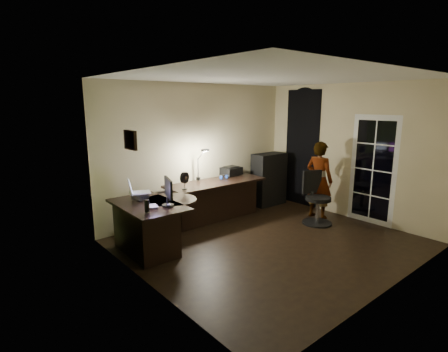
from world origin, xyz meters
TOP-DOWN VIEW (x-y plane):
  - floor at (0.00, 0.00)m, footprint 4.50×4.00m
  - ceiling at (0.00, 0.00)m, footprint 4.50×4.00m
  - wall_back at (0.00, 2.00)m, footprint 4.50×0.01m
  - wall_front at (0.00, -2.00)m, footprint 4.50×0.01m
  - wall_left at (-2.25, 0.00)m, footprint 0.01×4.00m
  - wall_right at (2.25, 0.00)m, footprint 0.01×4.00m
  - green_wall_overlay at (-2.24, 0.00)m, footprint 0.00×4.00m
  - arched_doorway at (2.24, 1.15)m, footprint 0.01×0.90m
  - french_door at (2.24, -0.55)m, footprint 0.02×0.92m
  - framed_picture at (-2.22, 0.45)m, footprint 0.04×0.30m
  - desk_left at (-1.74, 1.00)m, footprint 0.86×1.37m
  - desk_right at (0.05, 1.54)m, footprint 2.09×0.77m
  - cabinet at (1.65, 1.59)m, footprint 0.80×0.42m
  - laptop_stand at (-1.71, 1.31)m, footprint 0.29×0.27m
  - laptop at (-1.71, 1.31)m, footprint 0.44×0.43m
  - monitor at (-1.57, 0.68)m, footprint 0.24×0.46m
  - mouse at (-1.55, 0.68)m, footprint 0.07×0.10m
  - phone at (-1.76, 1.21)m, footprint 0.09×0.14m
  - pen at (-1.82, 0.65)m, footprint 0.10×0.10m
  - speaker at (-1.96, 0.59)m, footprint 0.07×0.07m
  - notepad at (-1.77, 0.80)m, footprint 0.21×0.25m
  - desk_fan at (-0.81, 1.37)m, footprint 0.23×0.17m
  - headphones at (0.30, 1.60)m, footprint 0.19×0.09m
  - printer at (0.68, 1.80)m, footprint 0.43×0.34m
  - desk_lamp at (-0.18, 1.83)m, footprint 0.24×0.35m
  - office_chair at (1.39, 0.06)m, footprint 0.72×0.72m
  - person at (1.72, 0.29)m, footprint 0.42×0.59m

SIDE VIEW (x-z plane):
  - floor at x=0.00m, z-range -0.01..0.00m
  - desk_right at x=0.05m, z-range 0.00..0.78m
  - desk_left at x=-1.74m, z-range 0.00..0.78m
  - office_chair at x=1.39m, z-range 0.00..1.02m
  - cabinet at x=1.65m, z-range 0.00..1.19m
  - person at x=1.72m, z-range 0.00..1.57m
  - phone at x=-1.76m, z-range 0.80..0.80m
  - pen at x=-1.82m, z-range 0.80..0.81m
  - notepad at x=-1.77m, z-range 0.80..0.81m
  - mouse at x=-1.55m, z-range 0.80..0.83m
  - headphones at x=0.30m, z-range 0.79..0.88m
  - laptop_stand at x=-1.71m, z-range 0.80..0.89m
  - printer at x=0.68m, z-range 0.79..0.97m
  - speaker at x=-1.96m, z-range 0.80..0.98m
  - monitor at x=-1.57m, z-range 0.80..1.10m
  - desk_fan at x=-0.81m, z-range 0.79..1.11m
  - laptop at x=-1.71m, z-range 0.89..1.13m
  - french_door at x=2.24m, z-range 0.00..2.10m
  - desk_lamp at x=-0.18m, z-range 0.79..1.49m
  - arched_doorway at x=2.24m, z-range 0.00..2.60m
  - wall_back at x=0.00m, z-range 0.00..2.70m
  - wall_front at x=0.00m, z-range 0.00..2.70m
  - wall_left at x=-2.25m, z-range 0.00..2.70m
  - wall_right at x=2.25m, z-range 0.00..2.70m
  - green_wall_overlay at x=-2.24m, z-range 0.00..2.70m
  - framed_picture at x=-2.22m, z-range 1.73..1.98m
  - ceiling at x=0.00m, z-range 2.70..2.71m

